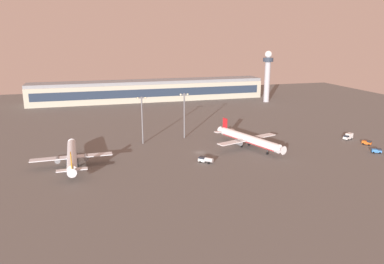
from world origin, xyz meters
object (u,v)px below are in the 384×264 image
object	(u,v)px
control_tower	(268,73)
fuel_truck	(205,159)
airplane_near_gate	(248,139)
apron_light_east	(142,117)
catering_truck	(348,136)
baggage_tractor	(377,151)
airplane_far_stand	(72,156)
apron_light_central	(184,112)
cargo_loader	(367,143)

from	to	relation	value
control_tower	fuel_truck	bearing A→B (deg)	-125.68
airplane_near_gate	apron_light_east	distance (m)	52.01
control_tower	catering_truck	bearing A→B (deg)	-94.94
baggage_tractor	control_tower	bearing A→B (deg)	-158.18
airplane_far_stand	apron_light_east	bearing A→B (deg)	35.09
fuel_truck	apron_light_east	world-z (taller)	apron_light_east
control_tower	apron_light_central	size ratio (longest dim) A/B	1.72
cargo_loader	apron_light_central	bearing A→B (deg)	-56.68
fuel_truck	control_tower	bearing A→B (deg)	8.65
catering_truck	cargo_loader	world-z (taller)	catering_truck
apron_light_east	catering_truck	bearing A→B (deg)	-11.49
fuel_truck	apron_light_east	bearing A→B (deg)	75.08
apron_light_east	apron_light_central	bearing A→B (deg)	11.95
control_tower	airplane_far_stand	size ratio (longest dim) A/B	0.97
control_tower	cargo_loader	distance (m)	124.87
control_tower	airplane_near_gate	world-z (taller)	control_tower
apron_light_east	apron_light_central	xyz separation A→B (m)	(22.24, 4.71, 0.04)
fuel_truck	catering_truck	distance (m)	82.41
control_tower	catering_truck	distance (m)	114.26
baggage_tractor	airplane_near_gate	bearing A→B (deg)	-86.87
cargo_loader	airplane_far_stand	bearing A→B (deg)	-35.82
control_tower	cargo_loader	xyz separation A→B (m)	(-7.38, -122.72, -21.83)
airplane_near_gate	cargo_loader	world-z (taller)	airplane_near_gate
control_tower	apron_light_east	size ratio (longest dim) A/B	1.72
cargo_loader	apron_light_east	xyz separation A→B (m)	(-104.42, 31.66, 12.21)
airplane_near_gate	control_tower	bearing A→B (deg)	-139.03
catering_truck	apron_light_central	bearing A→B (deg)	50.05
cargo_loader	apron_light_central	world-z (taller)	apron_light_central
baggage_tractor	apron_light_central	world-z (taller)	apron_light_central
airplane_near_gate	cargo_loader	bearing A→B (deg)	150.15
airplane_far_stand	catering_truck	bearing A→B (deg)	-0.39
airplane_near_gate	fuel_truck	size ratio (longest dim) A/B	7.02
airplane_far_stand	fuel_truck	bearing A→B (deg)	-13.47
airplane_near_gate	fuel_truck	bearing A→B (deg)	11.00
airplane_far_stand	cargo_loader	distance (m)	137.04
catering_truck	apron_light_east	bearing A→B (deg)	56.24
airplane_near_gate	baggage_tractor	bearing A→B (deg)	137.23
fuel_truck	apron_light_central	distance (m)	41.84
airplane_near_gate	apron_light_east	bearing A→B (deg)	-42.43
catering_truck	apron_light_east	size ratio (longest dim) A/B	0.26
fuel_truck	cargo_loader	world-z (taller)	fuel_truck
fuel_truck	baggage_tractor	bearing A→B (deg)	-51.82
control_tower	cargo_loader	bearing A→B (deg)	-93.44
control_tower	baggage_tractor	world-z (taller)	control_tower
apron_light_east	cargo_loader	bearing A→B (deg)	-16.87
fuel_truck	baggage_tractor	xyz separation A→B (m)	(78.43, -8.45, -0.19)
airplane_far_stand	airplane_near_gate	world-z (taller)	airplane_near_gate
airplane_near_gate	cargo_loader	size ratio (longest dim) A/B	9.24
apron_light_central	airplane_near_gate	bearing A→B (deg)	-45.60
baggage_tractor	cargo_loader	bearing A→B (deg)	-175.24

